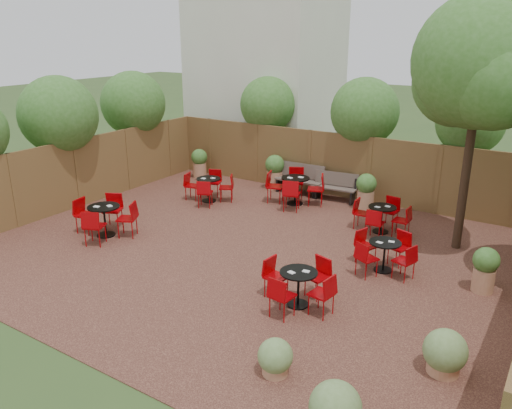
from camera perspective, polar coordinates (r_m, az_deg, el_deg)
The scene contains 12 objects.
ground at distance 12.15m, azimuth -0.78°, elevation -5.21°, with size 80.00×80.00×0.00m, color #354F23.
courtyard_paving at distance 12.15m, azimuth -0.78°, elevation -5.17°, with size 12.00×10.00×0.02m, color #3A1D18.
fence_back at distance 16.00m, azimuth 9.16°, elevation 4.30°, with size 12.00×0.08×2.00m, color brown.
fence_left at distance 15.76m, azimuth -19.34°, elevation 3.24°, with size 0.08×10.00×2.00m, color brown.
neighbour_building at distance 20.28m, azimuth 1.12°, elevation 16.15°, with size 5.00×4.00×8.00m, color silver.
overhang_foliage at distance 13.79m, azimuth 3.04°, elevation 9.28°, with size 15.62×10.16×2.70m.
courtyard_tree at distance 12.28m, azimuth 23.63°, elevation 13.60°, with size 2.98×2.92×5.77m.
park_bench_left at distance 16.27m, azimuth 4.95°, elevation 2.91°, with size 1.54×0.53×0.94m.
park_bench_right at distance 15.78m, azimuth 8.77°, elevation 2.05°, with size 1.40×0.58×0.84m.
bistro_tables at distance 13.12m, azimuth 0.85°, elevation -1.23°, with size 8.12×6.81×0.94m.
planters at distance 15.31m, azimuth 5.14°, elevation 2.20°, with size 10.48×4.31×1.13m.
low_shrubs at distance 7.74m, azimuth 12.17°, elevation -18.12°, with size 2.72×2.70×0.74m.
Camera 1 is at (6.14, -9.24, 4.95)m, focal length 35.93 mm.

